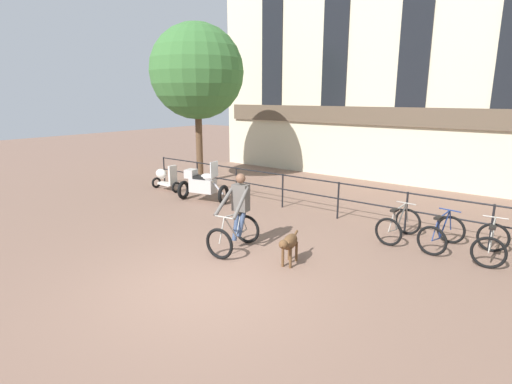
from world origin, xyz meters
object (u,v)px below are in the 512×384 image
object	(u,v)px
parked_bicycle_near_lamp	(398,225)
parked_bicycle_mid_right	(491,244)
parked_bicycle_mid_left	(442,234)
cyclist_with_bike	(237,216)
parked_motorcycle	(202,185)
parked_scooter	(165,178)
dog	(289,243)

from	to	relation	value
parked_bicycle_near_lamp	parked_bicycle_mid_right	xyz separation A→B (m)	(1.93, -0.00, 0.00)
parked_bicycle_mid_right	parked_bicycle_mid_left	bearing A→B (deg)	-3.83
cyclist_with_bike	parked_motorcycle	xyz separation A→B (m)	(-3.60, 2.45, -0.20)
parked_motorcycle	parked_bicycle_mid_right	distance (m)	8.19
parked_motorcycle	parked_bicycle_mid_right	world-z (taller)	parked_motorcycle
cyclist_with_bike	parked_scooter	distance (m)	6.45
parked_motorcycle	parked_bicycle_mid_left	bearing A→B (deg)	-100.16
parked_bicycle_mid_right	parked_scooter	distance (m)	10.42
parked_bicycle_mid_left	parked_motorcycle	bearing A→B (deg)	10.57
parked_bicycle_mid_left	dog	bearing A→B (deg)	59.81
parked_motorcycle	parked_bicycle_near_lamp	bearing A→B (deg)	-99.71
parked_scooter	cyclist_with_bike	bearing A→B (deg)	-112.18
dog	parked_scooter	size ratio (longest dim) A/B	0.75
cyclist_with_bike	parked_bicycle_mid_left	size ratio (longest dim) A/B	1.43
dog	parked_bicycle_mid_right	world-z (taller)	parked_bicycle_mid_right
dog	parked_bicycle_mid_right	size ratio (longest dim) A/B	0.85
parked_bicycle_mid_right	cyclist_with_bike	bearing A→B (deg)	27.68
parked_bicycle_near_lamp	parked_scooter	xyz separation A→B (m)	(-8.48, -0.07, 0.10)
parked_motorcycle	parked_bicycle_near_lamp	size ratio (longest dim) A/B	1.50
parked_bicycle_near_lamp	parked_bicycle_mid_left	xyz separation A→B (m)	(0.97, 0.00, 0.00)
cyclist_with_bike	parked_bicycle_mid_left	world-z (taller)	cyclist_with_bike
dog	parked_scooter	bearing A→B (deg)	144.86
parked_bicycle_near_lamp	parked_motorcycle	bearing A→B (deg)	8.76
parked_bicycle_near_lamp	parked_bicycle_mid_right	world-z (taller)	same
parked_bicycle_mid_left	parked_bicycle_mid_right	distance (m)	0.97
parked_bicycle_near_lamp	parked_bicycle_mid_left	distance (m)	0.97
dog	parked_bicycle_mid_right	bearing A→B (deg)	27.50
parked_bicycle_near_lamp	parked_scooter	world-z (taller)	parked_scooter
parked_motorcycle	parked_bicycle_mid_right	xyz separation A→B (m)	(8.18, 0.36, -0.20)
parked_motorcycle	parked_scooter	xyz separation A→B (m)	(-2.23, 0.29, -0.10)
parked_bicycle_mid_left	parked_scooter	bearing A→B (deg)	8.12
parked_bicycle_near_lamp	parked_bicycle_mid_left	bearing A→B (deg)	-174.56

